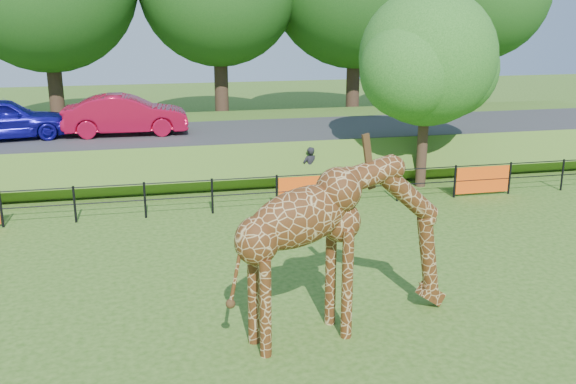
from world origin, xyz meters
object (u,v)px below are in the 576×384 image
Objects in this scene: car_red at (126,115)px; giraffe at (346,247)px; tree_east at (429,63)px; visitor at (310,168)px; car_blue at (3,119)px.

giraffe is at bearing -161.83° from car_red.
visitor is at bearing 174.11° from tree_east.
car_red is 11.31m from tree_east.
car_red is (4.35, 0.06, -0.01)m from car_blue.
visitor is (6.15, -4.10, -1.43)m from car_red.
car_blue is 0.67× the size of tree_east.
giraffe is 1.03× the size of car_red.
car_blue is at bearing 162.94° from tree_east.
visitor is at bearing -122.47° from car_red.
car_blue is 3.04× the size of visitor.
visitor is at bearing -120.35° from car_blue.
tree_east is (10.16, -4.51, 2.10)m from car_red.
tree_east is (5.88, 9.55, 2.59)m from giraffe.
giraffe is at bearing -157.65° from car_blue.
giraffe is 14.71m from car_red.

